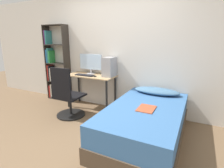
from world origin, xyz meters
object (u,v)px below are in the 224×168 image
(bookshelf, at_px, (54,66))
(office_chair, at_px, (68,99))
(keyboard, at_px, (85,75))
(pc_tower, at_px, (109,67))
(bed, at_px, (145,123))
(monitor, at_px, (91,63))

(bookshelf, xyz_separation_m, office_chair, (1.05, -0.76, -0.50))
(bookshelf, xyz_separation_m, keyboard, (1.11, -0.24, -0.10))
(office_chair, relative_size, keyboard, 2.36)
(bookshelf, relative_size, pc_tower, 4.60)
(bookshelf, distance_m, keyboard, 1.14)
(bookshelf, xyz_separation_m, pc_tower, (1.63, -0.06, 0.09))
(office_chair, xyz_separation_m, bed, (1.62, -0.09, -0.11))
(pc_tower, bearing_deg, office_chair, -129.46)
(bed, xyz_separation_m, keyboard, (-1.56, 0.61, 0.51))
(office_chair, bearing_deg, pc_tower, 50.54)
(office_chair, bearing_deg, keyboard, 83.73)
(office_chair, distance_m, bed, 1.62)
(office_chair, relative_size, monitor, 1.74)
(office_chair, height_order, monitor, monitor)
(bed, distance_m, keyboard, 1.75)
(office_chair, xyz_separation_m, pc_tower, (0.58, 0.70, 0.59))
(keyboard, relative_size, pc_tower, 1.07)
(bed, distance_m, monitor, 1.92)
(bookshelf, bearing_deg, monitor, 0.26)
(pc_tower, bearing_deg, monitor, 172.39)
(monitor, distance_m, pc_tower, 0.52)
(bed, relative_size, keyboard, 4.47)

